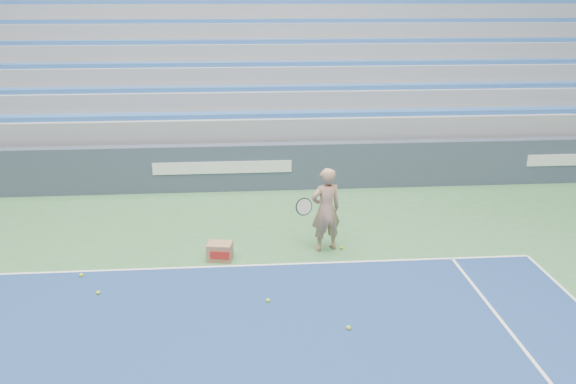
{
  "coord_description": "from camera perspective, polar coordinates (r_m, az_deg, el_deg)",
  "views": [
    {
      "loc": [
        0.56,
        3.25,
        4.41
      ],
      "look_at": [
        1.26,
        12.38,
        1.15
      ],
      "focal_mm": 35.0,
      "sensor_mm": 36.0,
      "label": 1
    }
  ],
  "objects": [
    {
      "name": "ball_box",
      "position": [
        9.9,
        -6.92,
        -6.01
      ],
      "size": [
        0.46,
        0.38,
        0.31
      ],
      "color": "#9A6B4A",
      "rests_on": "ground"
    },
    {
      "name": "tennis_ball_0",
      "position": [
        9.28,
        -18.72,
        -9.67
      ],
      "size": [
        0.07,
        0.07,
        0.07
      ],
      "primitive_type": "sphere",
      "color": "#B9D22A",
      "rests_on": "ground"
    },
    {
      "name": "tennis_ball_2",
      "position": [
        10.31,
        5.47,
        -5.62
      ],
      "size": [
        0.07,
        0.07,
        0.07
      ],
      "primitive_type": "sphere",
      "color": "#B9D22A",
      "rests_on": "ground"
    },
    {
      "name": "tennis_ball_4",
      "position": [
        8.03,
        6.17,
        -13.56
      ],
      "size": [
        0.07,
        0.07,
        0.07
      ],
      "primitive_type": "sphere",
      "color": "#B9D22A",
      "rests_on": "ground"
    },
    {
      "name": "tennis_player",
      "position": [
        9.98,
        3.84,
        -1.8
      ],
      "size": [
        0.93,
        0.88,
        1.55
      ],
      "color": "tan",
      "rests_on": "ground"
    },
    {
      "name": "tennis_ball_1",
      "position": [
        9.91,
        -20.26,
        -7.92
      ],
      "size": [
        0.07,
        0.07,
        0.07
      ],
      "primitive_type": "sphere",
      "color": "#B9D22A",
      "rests_on": "ground"
    },
    {
      "name": "bleachers",
      "position": [
        18.47,
        -6.26,
        13.09
      ],
      "size": [
        31.0,
        9.15,
        7.3
      ],
      "color": "gray",
      "rests_on": "ground"
    },
    {
      "name": "sponsor_barrier",
      "position": [
        13.22,
        -6.61,
        2.48
      ],
      "size": [
        30.0,
        0.32,
        1.1
      ],
      "color": "#374154",
      "rests_on": "ground"
    },
    {
      "name": "tennis_ball_3",
      "position": [
        8.61,
        -2.03,
        -10.96
      ],
      "size": [
        0.07,
        0.07,
        0.07
      ],
      "primitive_type": "sphere",
      "color": "#B9D22A",
      "rests_on": "ground"
    }
  ]
}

